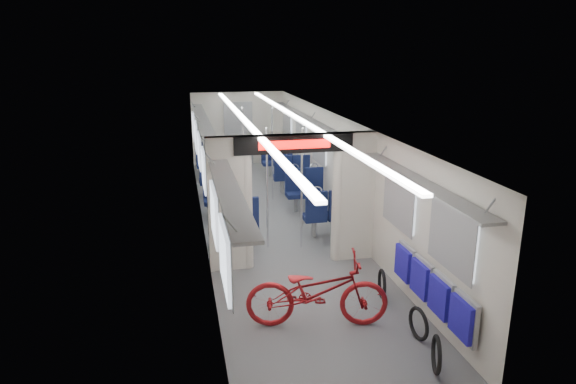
% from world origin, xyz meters
% --- Properties ---
extents(carriage, '(12.00, 12.02, 2.31)m').
position_xyz_m(carriage, '(0.00, -0.27, 1.50)').
color(carriage, '#515456').
rests_on(carriage, ground).
extents(bicycle, '(2.03, 1.02, 1.02)m').
position_xyz_m(bicycle, '(-0.14, -4.12, 0.51)').
color(bicycle, maroon).
rests_on(bicycle, ground).
extents(flip_bench, '(0.12, 2.15, 0.56)m').
position_xyz_m(flip_bench, '(1.35, -4.48, 0.58)').
color(flip_bench, gray).
rests_on(flip_bench, carriage).
extents(bike_hoop_a, '(0.20, 0.46, 0.47)m').
position_xyz_m(bike_hoop_a, '(0.96, -5.45, 0.21)').
color(bike_hoop_a, black).
rests_on(bike_hoop_a, ground).
extents(bike_hoop_b, '(0.09, 0.45, 0.45)m').
position_xyz_m(bike_hoop_b, '(1.07, -4.75, 0.20)').
color(bike_hoop_b, black).
rests_on(bike_hoop_b, ground).
extents(bike_hoop_c, '(0.14, 0.46, 0.46)m').
position_xyz_m(bike_hoop_c, '(1.04, -3.56, 0.20)').
color(bike_hoop_c, black).
rests_on(bike_hoop_c, ground).
extents(seat_bay_near_left, '(0.93, 2.15, 1.12)m').
position_xyz_m(seat_bay_near_left, '(-0.93, -0.15, 0.55)').
color(seat_bay_near_left, '#0D143A').
rests_on(seat_bay_near_left, ground).
extents(seat_bay_near_right, '(0.91, 2.05, 1.09)m').
position_xyz_m(seat_bay_near_right, '(0.93, -0.00, 0.54)').
color(seat_bay_near_right, '#0D143A').
rests_on(seat_bay_near_right, ground).
extents(seat_bay_far_left, '(0.96, 2.29, 1.17)m').
position_xyz_m(seat_bay_far_left, '(-0.93, 3.36, 0.57)').
color(seat_bay_far_left, '#0D143A').
rests_on(seat_bay_far_left, ground).
extents(seat_bay_far_right, '(0.93, 2.15, 1.12)m').
position_xyz_m(seat_bay_far_right, '(0.94, 3.31, 0.55)').
color(seat_bay_far_right, '#0D143A').
rests_on(seat_bay_far_right, ground).
extents(stanchion_near_left, '(0.04, 0.04, 2.30)m').
position_xyz_m(stanchion_near_left, '(-0.31, -1.21, 1.15)').
color(stanchion_near_left, silver).
rests_on(stanchion_near_left, ground).
extents(stanchion_near_right, '(0.04, 0.04, 2.30)m').
position_xyz_m(stanchion_near_right, '(0.31, -1.33, 1.15)').
color(stanchion_near_right, silver).
rests_on(stanchion_near_right, ground).
extents(stanchion_far_left, '(0.05, 0.05, 2.30)m').
position_xyz_m(stanchion_far_left, '(-0.34, 1.97, 1.15)').
color(stanchion_far_left, silver).
rests_on(stanchion_far_left, ground).
extents(stanchion_far_right, '(0.04, 0.04, 2.30)m').
position_xyz_m(stanchion_far_right, '(0.35, 1.88, 1.15)').
color(stanchion_far_right, silver).
rests_on(stanchion_far_right, ground).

